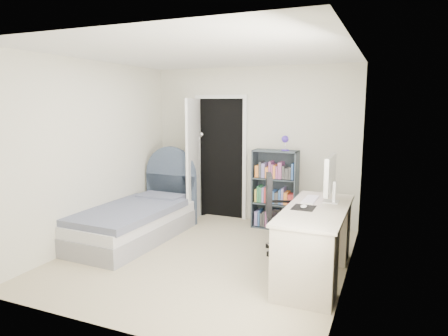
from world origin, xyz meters
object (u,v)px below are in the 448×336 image
at_px(bed, 137,219).
at_px(office_chair, 278,210).
at_px(nightstand, 180,191).
at_px(desk, 316,239).
at_px(floor_lamp, 201,182).
at_px(bookcase, 275,193).

xyz_separation_m(bed, office_chair, (2.01, 0.24, 0.28)).
bearing_deg(bed, nightstand, 91.23).
bearing_deg(desk, floor_lamp, 142.85).
xyz_separation_m(bed, floor_lamp, (0.32, 1.41, 0.31)).
relative_size(nightstand, desk, 0.39).
bearing_deg(nightstand, floor_lamp, 16.01).
distance_m(bed, nightstand, 1.32).
distance_m(floor_lamp, bookcase, 1.38).
relative_size(bed, office_chair, 1.99).
relative_size(floor_lamp, bookcase, 1.00).
distance_m(floor_lamp, office_chair, 2.05).
distance_m(desk, office_chair, 0.81).
distance_m(bed, bookcase, 2.11).
distance_m(nightstand, floor_lamp, 0.40).
height_order(floor_lamp, desk, floor_lamp).
distance_m(nightstand, bookcase, 1.73).
bearing_deg(office_chair, desk, -43.33).
relative_size(bed, bookcase, 1.41).
bearing_deg(nightstand, bed, -88.77).
xyz_separation_m(floor_lamp, bookcase, (1.37, -0.18, -0.04)).
distance_m(floor_lamp, desk, 2.85).
xyz_separation_m(nightstand, floor_lamp, (0.35, 0.10, 0.18)).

